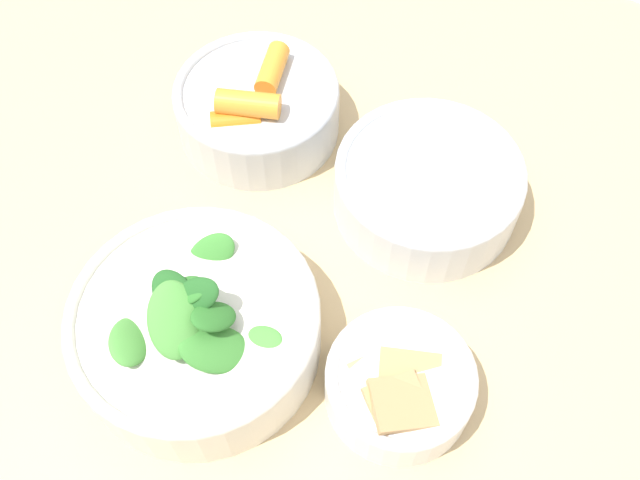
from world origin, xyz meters
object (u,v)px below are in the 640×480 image
bowl_carrots (258,107)px  bowl_beans_hotdog (427,188)px  bowl_greens (197,326)px  bowl_cookies (399,383)px

bowl_carrots → bowl_beans_hotdog: bowl_carrots is taller
bowl_carrots → bowl_beans_hotdog: (0.18, -0.01, -0.01)m
bowl_greens → bowl_beans_hotdog: size_ratio=1.17×
bowl_greens → bowl_beans_hotdog: (0.11, 0.21, -0.01)m
bowl_greens → bowl_carrots: bearing=107.6°
bowl_cookies → bowl_greens: bearing=-168.8°
bowl_greens → bowl_beans_hotdog: bearing=62.6°
bowl_carrots → bowl_beans_hotdog: size_ratio=0.94×
bowl_greens → bowl_cookies: (0.16, 0.03, -0.01)m
bowl_greens → bowl_beans_hotdog: bowl_greens is taller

